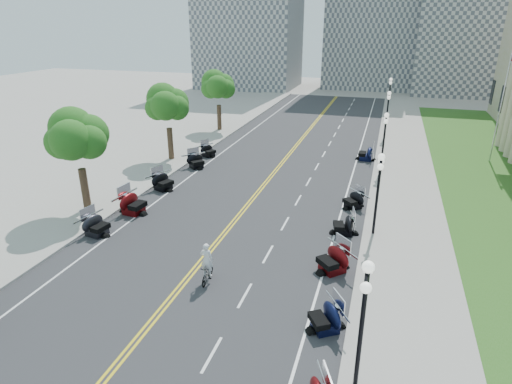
% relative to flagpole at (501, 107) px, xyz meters
% --- Properties ---
extents(ground, '(160.00, 160.00, 0.00)m').
position_rel_flagpole_xyz_m(ground, '(-18.00, -22.00, -5.00)').
color(ground, gray).
extents(road, '(16.00, 90.00, 0.01)m').
position_rel_flagpole_xyz_m(road, '(-18.00, -12.00, -5.00)').
color(road, '#333335').
rests_on(road, ground).
extents(centerline_yellow_a, '(0.12, 90.00, 0.00)m').
position_rel_flagpole_xyz_m(centerline_yellow_a, '(-18.12, -12.00, -4.99)').
color(centerline_yellow_a, yellow).
rests_on(centerline_yellow_a, road).
extents(centerline_yellow_b, '(0.12, 90.00, 0.00)m').
position_rel_flagpole_xyz_m(centerline_yellow_b, '(-17.88, -12.00, -4.99)').
color(centerline_yellow_b, yellow).
rests_on(centerline_yellow_b, road).
extents(edge_line_north, '(0.12, 90.00, 0.00)m').
position_rel_flagpole_xyz_m(edge_line_north, '(-11.60, -12.00, -4.99)').
color(edge_line_north, white).
rests_on(edge_line_north, road).
extents(edge_line_south, '(0.12, 90.00, 0.00)m').
position_rel_flagpole_xyz_m(edge_line_south, '(-24.40, -12.00, -4.99)').
color(edge_line_south, white).
rests_on(edge_line_south, road).
extents(lane_dash_4, '(0.12, 2.00, 0.00)m').
position_rel_flagpole_xyz_m(lane_dash_4, '(-14.80, -30.00, -4.99)').
color(lane_dash_4, white).
rests_on(lane_dash_4, road).
extents(lane_dash_5, '(0.12, 2.00, 0.00)m').
position_rel_flagpole_xyz_m(lane_dash_5, '(-14.80, -26.00, -4.99)').
color(lane_dash_5, white).
rests_on(lane_dash_5, road).
extents(lane_dash_6, '(0.12, 2.00, 0.00)m').
position_rel_flagpole_xyz_m(lane_dash_6, '(-14.80, -22.00, -4.99)').
color(lane_dash_6, white).
rests_on(lane_dash_6, road).
extents(lane_dash_7, '(0.12, 2.00, 0.00)m').
position_rel_flagpole_xyz_m(lane_dash_7, '(-14.80, -18.00, -4.99)').
color(lane_dash_7, white).
rests_on(lane_dash_7, road).
extents(lane_dash_8, '(0.12, 2.00, 0.00)m').
position_rel_flagpole_xyz_m(lane_dash_8, '(-14.80, -14.00, -4.99)').
color(lane_dash_8, white).
rests_on(lane_dash_8, road).
extents(lane_dash_9, '(0.12, 2.00, 0.00)m').
position_rel_flagpole_xyz_m(lane_dash_9, '(-14.80, -10.00, -4.99)').
color(lane_dash_9, white).
rests_on(lane_dash_9, road).
extents(lane_dash_10, '(0.12, 2.00, 0.00)m').
position_rel_flagpole_xyz_m(lane_dash_10, '(-14.80, -6.00, -4.99)').
color(lane_dash_10, white).
rests_on(lane_dash_10, road).
extents(lane_dash_11, '(0.12, 2.00, 0.00)m').
position_rel_flagpole_xyz_m(lane_dash_11, '(-14.80, -2.00, -4.99)').
color(lane_dash_11, white).
rests_on(lane_dash_11, road).
extents(lane_dash_12, '(0.12, 2.00, 0.00)m').
position_rel_flagpole_xyz_m(lane_dash_12, '(-14.80, 2.00, -4.99)').
color(lane_dash_12, white).
rests_on(lane_dash_12, road).
extents(lane_dash_13, '(0.12, 2.00, 0.00)m').
position_rel_flagpole_xyz_m(lane_dash_13, '(-14.80, 6.00, -4.99)').
color(lane_dash_13, white).
rests_on(lane_dash_13, road).
extents(lane_dash_14, '(0.12, 2.00, 0.00)m').
position_rel_flagpole_xyz_m(lane_dash_14, '(-14.80, 10.00, -4.99)').
color(lane_dash_14, white).
rests_on(lane_dash_14, road).
extents(lane_dash_15, '(0.12, 2.00, 0.00)m').
position_rel_flagpole_xyz_m(lane_dash_15, '(-14.80, 14.00, -4.99)').
color(lane_dash_15, white).
rests_on(lane_dash_15, road).
extents(lane_dash_16, '(0.12, 2.00, 0.00)m').
position_rel_flagpole_xyz_m(lane_dash_16, '(-14.80, 18.00, -4.99)').
color(lane_dash_16, white).
rests_on(lane_dash_16, road).
extents(lane_dash_17, '(0.12, 2.00, 0.00)m').
position_rel_flagpole_xyz_m(lane_dash_17, '(-14.80, 22.00, -4.99)').
color(lane_dash_17, white).
rests_on(lane_dash_17, road).
extents(lane_dash_18, '(0.12, 2.00, 0.00)m').
position_rel_flagpole_xyz_m(lane_dash_18, '(-14.80, 26.00, -4.99)').
color(lane_dash_18, white).
rests_on(lane_dash_18, road).
extents(lane_dash_19, '(0.12, 2.00, 0.00)m').
position_rel_flagpole_xyz_m(lane_dash_19, '(-14.80, 30.00, -4.99)').
color(lane_dash_19, white).
rests_on(lane_dash_19, road).
extents(sidewalk_north, '(5.00, 90.00, 0.15)m').
position_rel_flagpole_xyz_m(sidewalk_north, '(-7.50, -12.00, -4.92)').
color(sidewalk_north, '#9E9991').
rests_on(sidewalk_north, ground).
extents(sidewalk_south, '(5.00, 90.00, 0.15)m').
position_rel_flagpole_xyz_m(sidewalk_south, '(-28.50, -12.00, -4.92)').
color(sidewalk_south, '#9E9991').
rests_on(sidewalk_south, ground).
extents(lawn, '(9.00, 60.00, 0.10)m').
position_rel_flagpole_xyz_m(lawn, '(-0.50, -4.00, -4.95)').
color(lawn, '#356023').
rests_on(lawn, ground).
extents(distant_block_a, '(18.00, 14.00, 26.00)m').
position_rel_flagpole_xyz_m(distant_block_a, '(-36.00, 40.00, 8.00)').
color(distant_block_a, gray).
rests_on(distant_block_a, ground).
extents(distant_block_b, '(16.00, 12.00, 30.00)m').
position_rel_flagpole_xyz_m(distant_block_b, '(-14.00, 46.00, 10.00)').
color(distant_block_b, gray).
rests_on(distant_block_b, ground).
extents(distant_block_c, '(20.00, 14.00, 22.00)m').
position_rel_flagpole_xyz_m(distant_block_c, '(4.00, 43.00, 6.00)').
color(distant_block_c, gray).
rests_on(distant_block_c, ground).
extents(street_lamp_1, '(0.50, 1.20, 4.90)m').
position_rel_flagpole_xyz_m(street_lamp_1, '(-9.40, -30.00, -2.40)').
color(street_lamp_1, black).
rests_on(street_lamp_1, sidewalk_north).
extents(street_lamp_2, '(0.50, 1.20, 4.90)m').
position_rel_flagpole_xyz_m(street_lamp_2, '(-9.40, -18.00, -2.40)').
color(street_lamp_2, black).
rests_on(street_lamp_2, sidewalk_north).
extents(street_lamp_3, '(0.50, 1.20, 4.90)m').
position_rel_flagpole_xyz_m(street_lamp_3, '(-9.40, -6.00, -2.40)').
color(street_lamp_3, black).
rests_on(street_lamp_3, sidewalk_north).
extents(street_lamp_4, '(0.50, 1.20, 4.90)m').
position_rel_flagpole_xyz_m(street_lamp_4, '(-9.40, 6.00, -2.40)').
color(street_lamp_4, black).
rests_on(street_lamp_4, sidewalk_north).
extents(street_lamp_5, '(0.50, 1.20, 4.90)m').
position_rel_flagpole_xyz_m(street_lamp_5, '(-9.40, 18.00, -2.40)').
color(street_lamp_5, black).
rests_on(street_lamp_5, sidewalk_north).
extents(flagpole, '(1.10, 0.20, 10.00)m').
position_rel_flagpole_xyz_m(flagpole, '(0.00, 0.00, 0.00)').
color(flagpole, silver).
rests_on(flagpole, ground).
extents(tree_2, '(4.80, 4.80, 9.20)m').
position_rel_flagpole_xyz_m(tree_2, '(-28.00, -20.00, -0.25)').
color(tree_2, '#235619').
rests_on(tree_2, sidewalk_south).
extents(tree_3, '(4.80, 4.80, 9.20)m').
position_rel_flagpole_xyz_m(tree_3, '(-28.00, -8.00, -0.25)').
color(tree_3, '#235619').
rests_on(tree_3, sidewalk_south).
extents(tree_4, '(4.80, 4.80, 9.20)m').
position_rel_flagpole_xyz_m(tree_4, '(-28.00, 4.00, -0.25)').
color(tree_4, '#235619').
rests_on(tree_4, sidewalk_south).
extents(motorcycle_n_4, '(2.60, 2.60, 1.31)m').
position_rel_flagpole_xyz_m(motorcycle_n_4, '(-10.87, -27.26, -4.34)').
color(motorcycle_n_4, black).
rests_on(motorcycle_n_4, road).
extents(motorcycle_n_5, '(2.96, 2.96, 1.46)m').
position_rel_flagpole_xyz_m(motorcycle_n_5, '(-11.20, -22.66, -4.27)').
color(motorcycle_n_5, '#590A0C').
rests_on(motorcycle_n_5, road).
extents(motorcycle_n_6, '(2.24, 2.24, 1.32)m').
position_rel_flagpole_xyz_m(motorcycle_n_6, '(-11.12, -18.32, -4.34)').
color(motorcycle_n_6, black).
rests_on(motorcycle_n_6, road).
extents(motorcycle_n_7, '(2.55, 2.55, 1.26)m').
position_rel_flagpole_xyz_m(motorcycle_n_7, '(-10.93, -14.20, -4.37)').
color(motorcycle_n_7, black).
rests_on(motorcycle_n_7, road).
extents(motorcycle_n_10, '(2.09, 2.09, 1.45)m').
position_rel_flagpole_xyz_m(motorcycle_n_10, '(-10.84, -2.75, -4.27)').
color(motorcycle_n_10, black).
rests_on(motorcycle_n_10, road).
extents(motorcycle_s_5, '(2.29, 2.29, 1.39)m').
position_rel_flagpole_xyz_m(motorcycle_s_5, '(-25.22, -22.79, -4.31)').
color(motorcycle_s_5, black).
rests_on(motorcycle_s_5, road).
extents(motorcycle_s_6, '(2.44, 2.44, 1.56)m').
position_rel_flagpole_xyz_m(motorcycle_s_6, '(-24.82, -19.42, -4.22)').
color(motorcycle_s_6, '#590A0C').
rests_on(motorcycle_s_6, road).
extents(motorcycle_s_7, '(2.61, 2.61, 1.43)m').
position_rel_flagpole_xyz_m(motorcycle_s_7, '(-25.06, -14.95, -4.29)').
color(motorcycle_s_7, black).
rests_on(motorcycle_s_7, road).
extents(motorcycle_s_8, '(2.75, 2.75, 1.37)m').
position_rel_flagpole_xyz_m(motorcycle_s_8, '(-24.85, -9.42, -4.32)').
color(motorcycle_s_8, black).
rests_on(motorcycle_s_8, road).
extents(motorcycle_s_9, '(2.41, 2.41, 1.26)m').
position_rel_flagpole_xyz_m(motorcycle_s_9, '(-25.16, -5.98, -4.37)').
color(motorcycle_s_9, black).
rests_on(motorcycle_s_9, road).
extents(bicycle, '(0.56, 1.61, 0.95)m').
position_rel_flagpole_xyz_m(bicycle, '(-16.92, -25.43, -4.52)').
color(bicycle, '#A51414').
rests_on(bicycle, road).
extents(cyclist_rider, '(0.64, 0.42, 1.77)m').
position_rel_flagpole_xyz_m(cyclist_rider, '(-16.92, -25.43, -3.17)').
color(cyclist_rider, white).
rests_on(cyclist_rider, bicycle).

